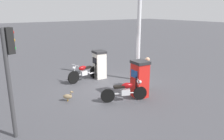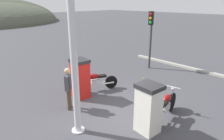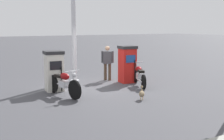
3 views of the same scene
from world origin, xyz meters
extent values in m
plane|color=#424247|center=(0.00, 0.00, 0.00)|extent=(120.00, 120.00, 0.00)
cube|color=silver|center=(-0.34, -1.66, 0.70)|extent=(0.61, 0.68, 1.41)
cube|color=black|center=(-0.05, -1.69, 1.01)|extent=(0.07, 0.44, 0.32)
cube|color=#262628|center=(-0.34, -1.66, 1.47)|extent=(0.68, 0.75, 0.12)
cylinder|color=black|center=(0.01, -1.50, 0.49)|extent=(0.05, 0.05, 0.91)
cube|color=red|center=(-0.34, 1.66, 0.74)|extent=(0.62, 0.68, 1.48)
cube|color=#1E478C|center=(-0.04, 1.63, 1.07)|extent=(0.07, 0.44, 0.32)
cube|color=#262628|center=(-0.34, 1.66, 1.54)|extent=(0.68, 0.75, 0.12)
cylinder|color=black|center=(0.01, 1.82, 0.52)|extent=(0.05, 0.05, 0.96)
cylinder|color=black|center=(1.29, -1.53, 0.34)|extent=(0.67, 0.20, 0.67)
cylinder|color=black|center=(-0.10, -1.81, 0.34)|extent=(0.67, 0.20, 0.67)
cube|color=silver|center=(0.64, -1.66, 0.44)|extent=(0.39, 0.27, 0.24)
cylinder|color=silver|center=(0.59, -1.67, 0.39)|extent=(1.05, 0.26, 0.05)
ellipsoid|color=maroon|center=(0.71, -1.65, 0.72)|extent=(0.51, 0.31, 0.24)
cube|color=black|center=(0.38, -1.72, 0.69)|extent=(0.47, 0.28, 0.10)
cylinder|color=silver|center=(1.25, -1.54, 0.64)|extent=(0.26, 0.09, 0.57)
cylinder|color=silver|center=(1.17, -1.56, 0.96)|extent=(0.15, 0.56, 0.04)
sphere|color=silver|center=(1.27, -1.54, 0.84)|extent=(0.16, 0.16, 0.14)
cylinder|color=silver|center=(0.07, -1.66, 0.36)|extent=(0.55, 0.18, 0.07)
cylinder|color=black|center=(-0.12, 1.95, 0.29)|extent=(0.56, 0.28, 0.58)
cylinder|color=black|center=(1.16, 1.42, 0.29)|extent=(0.56, 0.28, 0.58)
cube|color=silver|center=(0.48, 1.71, 0.39)|extent=(0.41, 0.32, 0.24)
cylinder|color=silver|center=(0.52, 1.69, 0.34)|extent=(0.98, 0.44, 0.05)
ellipsoid|color=maroon|center=(0.41, 1.73, 0.67)|extent=(0.53, 0.39, 0.24)
cube|color=black|center=(0.73, 1.60, 0.64)|extent=(0.48, 0.35, 0.10)
cylinder|color=silver|center=(-0.08, 1.93, 0.59)|extent=(0.26, 0.14, 0.57)
cylinder|color=silver|center=(0.00, 1.90, 0.91)|extent=(0.25, 0.53, 0.04)
sphere|color=silver|center=(-0.10, 1.94, 0.79)|extent=(0.18, 0.18, 0.14)
cylinder|color=silver|center=(0.93, 1.39, 0.31)|extent=(0.54, 0.27, 0.07)
cylinder|color=#473828|center=(-1.29, 1.09, 0.38)|extent=(0.18, 0.18, 0.76)
cylinder|color=#473828|center=(-1.16, 1.25, 0.38)|extent=(0.18, 0.18, 0.76)
cube|color=#3F3F44|center=(-1.22, 1.17, 1.04)|extent=(0.39, 0.40, 0.56)
cylinder|color=#3F3F44|center=(-1.38, 0.99, 1.07)|extent=(0.13, 0.13, 0.53)
cylinder|color=#3F3F44|center=(-1.07, 1.35, 1.07)|extent=(0.13, 0.13, 0.53)
sphere|color=tan|center=(-1.22, 1.17, 1.45)|extent=(0.29, 0.29, 0.21)
ellipsoid|color=#847051|center=(2.46, 0.37, 0.21)|extent=(0.41, 0.37, 0.21)
cylinder|color=#847051|center=(2.35, 0.45, 0.27)|extent=(0.08, 0.08, 0.14)
sphere|color=#847051|center=(2.33, 0.47, 0.41)|extent=(0.13, 0.13, 0.09)
cone|color=orange|center=(2.28, 0.50, 0.41)|extent=(0.07, 0.07, 0.04)
cone|color=#847051|center=(2.59, 0.28, 0.24)|extent=(0.10, 0.10, 0.07)
cylinder|color=orange|center=(2.44, 0.35, 0.05)|extent=(0.02, 0.02, 0.10)
cylinder|color=orange|center=(2.48, 0.40, 0.05)|extent=(0.02, 0.02, 0.10)
cylinder|color=#38383A|center=(4.82, 1.96, 1.61)|extent=(0.15, 0.15, 3.23)
cube|color=black|center=(4.69, 1.91, 2.87)|extent=(0.26, 0.29, 0.72)
sphere|color=red|center=(4.59, 1.88, 3.09)|extent=(0.19, 0.19, 0.15)
sphere|color=orange|center=(4.59, 1.88, 2.87)|extent=(0.19, 0.19, 0.15)
sphere|color=green|center=(4.59, 1.88, 2.65)|extent=(0.19, 0.19, 0.15)
cylinder|color=silver|center=(-1.82, -0.18, 2.33)|extent=(0.20, 0.20, 4.65)
cylinder|color=silver|center=(-1.82, -0.18, 0.02)|extent=(0.40, 0.40, 0.04)
cube|color=#9E9E93|center=(6.29, 0.00, 0.06)|extent=(0.50, 7.93, 0.12)
camera|label=1|loc=(5.76, 8.38, 3.68)|focal=35.25mm
camera|label=2|loc=(-4.86, -4.71, 3.76)|focal=33.02mm
camera|label=3|loc=(10.11, -5.33, 2.46)|focal=46.81mm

